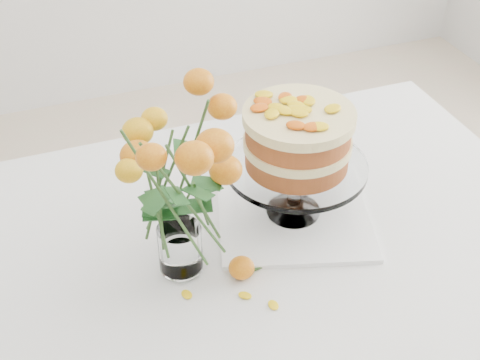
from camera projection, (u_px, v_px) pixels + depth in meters
name	position (u px, v px, depth m)	size (l,w,h in m)	color
table	(230.00, 274.00, 1.39)	(1.43, 0.93, 0.76)	tan
napkin	(293.00, 213.00, 1.41)	(0.31, 0.31, 0.01)	white
cake_stand	(297.00, 144.00, 1.31)	(0.29, 0.29, 0.26)	white
rose_vase	(174.00, 167.00, 1.14)	(0.35, 0.35, 0.42)	white
loose_rose_far	(242.00, 268.00, 1.26)	(0.09, 0.05, 0.04)	#C55209
stray_petal_a	(187.00, 295.00, 1.23)	(0.03, 0.02, 0.00)	yellow
stray_petal_b	(245.00, 296.00, 1.23)	(0.03, 0.02, 0.00)	yellow
stray_petal_c	(273.00, 305.00, 1.21)	(0.03, 0.02, 0.00)	yellow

